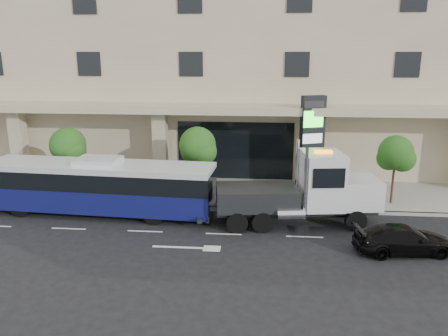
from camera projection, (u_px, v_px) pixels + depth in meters
The scene contains 11 objects.
ground at pixel (226, 223), 23.20m from camera, with size 120.00×120.00×0.00m, color black.
sidewalk at pixel (232, 192), 27.99m from camera, with size 120.00×6.00×0.15m, color gray.
curb at pixel (229, 208), 25.10m from camera, with size 120.00×0.30×0.15m, color gray.
convention_center at pixel (242, 37), 35.47m from camera, with size 60.00×17.60×20.00m.
tree_left at pixel (69, 148), 26.67m from camera, with size 2.27×2.20×4.22m.
tree_mid at pixel (198, 148), 25.98m from camera, with size 2.28×2.20×4.38m.
tree_right at pixel (396, 155), 25.09m from camera, with size 2.10×2.00×4.04m.
city_bus at pixel (100, 186), 24.11m from camera, with size 12.84×3.49×3.22m.
tow_truck at pixel (305, 192), 22.62m from camera, with size 9.59×3.37×4.34m.
black_sedan at pixel (403, 239), 19.62m from camera, with size 1.79×4.40×1.28m, color black.
signage_pylon at pixel (312, 143), 27.45m from camera, with size 1.60×1.05×6.06m.
Camera 1 is at (1.74, -21.59, 8.80)m, focal length 35.00 mm.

